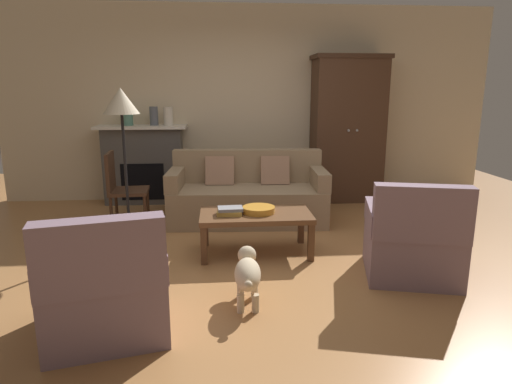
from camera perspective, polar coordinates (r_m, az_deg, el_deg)
The scene contains 16 objects.
ground_plane at distance 4.42m, azimuth 1.61°, elevation -8.31°, with size 9.60×9.60×0.00m, color #B27A47.
back_wall at distance 6.65m, azimuth -0.83°, elevation 11.30°, with size 7.20×0.10×2.80m, color beige.
fireplace at distance 6.56m, azimuth -14.31°, elevation 3.56°, with size 1.26×0.48×1.12m.
armoire at distance 6.60m, azimuth 11.73°, elevation 7.95°, with size 1.06×0.57×2.09m.
couch at distance 5.51m, azimuth -1.09°, elevation -0.47°, with size 1.96×0.95×0.86m.
coffee_table at distance 4.39m, azimuth -0.04°, elevation -3.39°, with size 1.10×0.60×0.42m.
fruit_bowl at distance 4.37m, azimuth 0.36°, elevation -2.30°, with size 0.32×0.32×0.06m, color orange.
book_stack at distance 4.31m, azimuth -3.39°, elevation -2.47°, with size 0.26×0.19×0.07m.
mantel_vase_jade at distance 6.50m, azimuth -16.26°, elevation 9.36°, with size 0.14×0.14×0.25m, color slate.
mantel_vase_slate at distance 6.44m, azimuth -13.08°, elevation 9.57°, with size 0.12×0.12×0.26m, color #565B66.
mantel_vase_cream at distance 6.41m, azimuth -11.29°, elevation 9.62°, with size 0.14×0.14×0.26m, color beige.
armchair_near_left at distance 3.15m, azimuth -18.90°, elevation -11.94°, with size 0.92×0.92×0.88m.
armchair_near_right at distance 4.09m, azimuth 19.64°, elevation -6.18°, with size 0.93×0.93×0.88m.
side_chair_wooden at distance 5.45m, azimuth -17.08°, elevation 0.90°, with size 0.47×0.47×0.90m.
floor_lamp at distance 4.70m, azimuth -17.02°, elevation 10.08°, with size 0.36×0.36×1.63m.
dog at distance 3.42m, azimuth -1.10°, elevation -10.44°, with size 0.22×0.57×0.39m.
Camera 1 is at (-0.47, -4.08, 1.61)m, focal length 30.89 mm.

